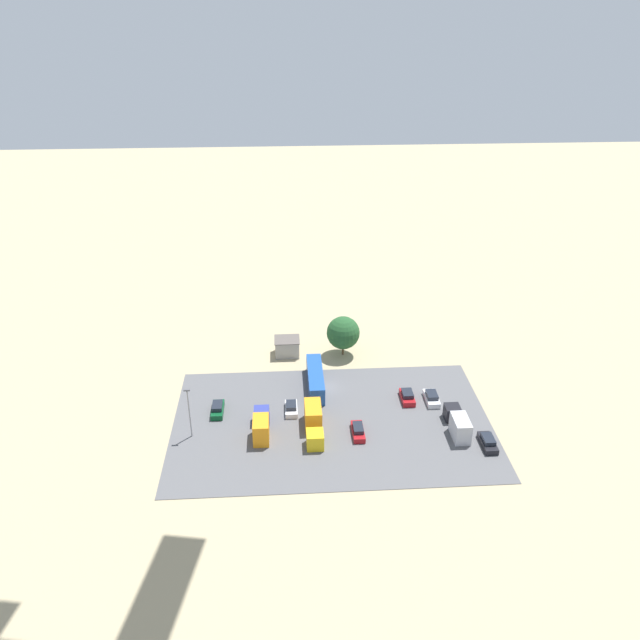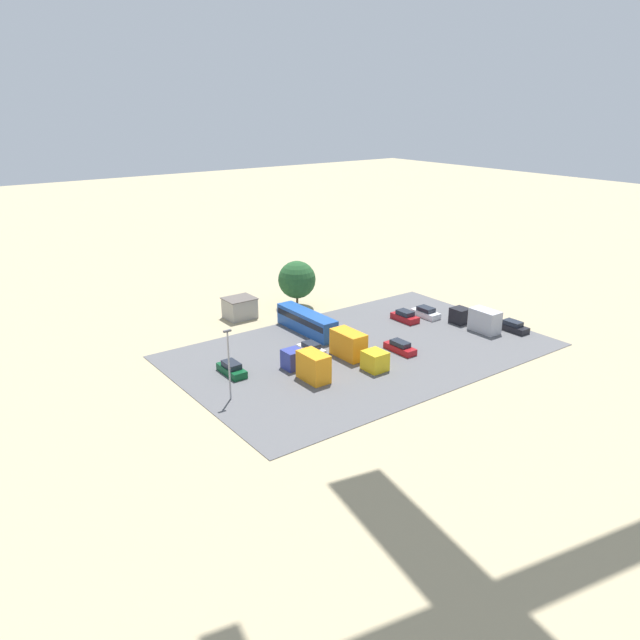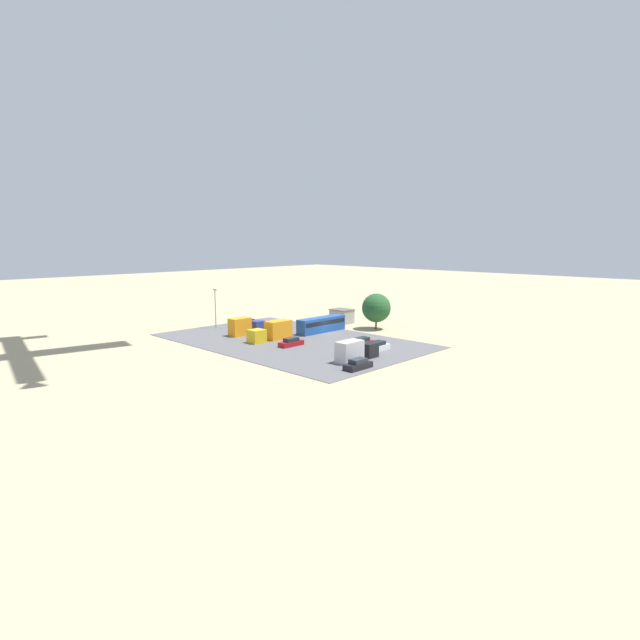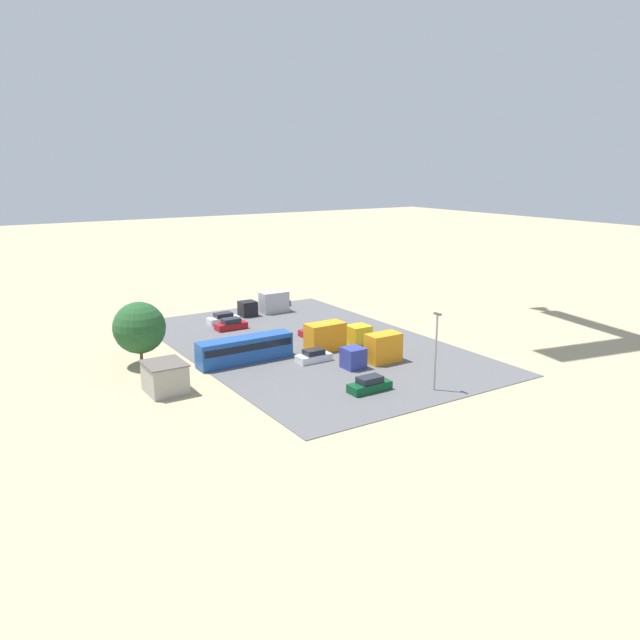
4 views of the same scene
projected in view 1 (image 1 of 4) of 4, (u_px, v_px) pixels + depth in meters
ground_plane at (327, 387)px, 104.69m from camera, size 400.00×400.00×0.00m
parking_lot_surface at (332, 422)px, 95.88m from camera, size 48.62×30.81×0.08m
shed_building at (287, 347)px, 113.85m from camera, size 4.56×3.96×3.17m
bus at (315, 378)px, 104.03m from camera, size 2.54×11.62×3.00m
parked_car_0 at (432, 398)px, 100.65m from camera, size 1.98×4.60×1.53m
parked_car_1 at (358, 431)px, 92.88m from camera, size 1.72×4.72×1.47m
parked_car_2 at (291, 408)px, 98.10m from camera, size 1.89×4.17×1.47m
parked_car_3 at (218, 409)px, 97.83m from camera, size 1.83×4.61×1.58m
parked_car_4 at (488, 442)px, 90.47m from camera, size 1.88×4.66×1.50m
parked_car_5 at (407, 397)px, 100.91m from camera, size 1.98×4.42×1.59m
parked_truck_0 at (458, 424)px, 93.00m from camera, size 2.31×7.99×3.26m
parked_truck_1 at (261, 426)px, 92.42m from camera, size 2.33×7.52×3.43m
parked_truck_2 at (314, 422)px, 93.22m from camera, size 2.50×9.01×3.44m
tree_near_shed at (343, 333)px, 112.52m from camera, size 6.01×6.01×7.50m
light_pole_lot_centre at (189, 411)px, 90.71m from camera, size 0.90×0.28×8.20m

